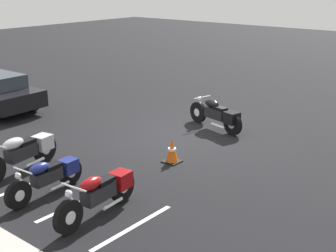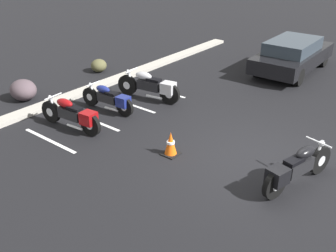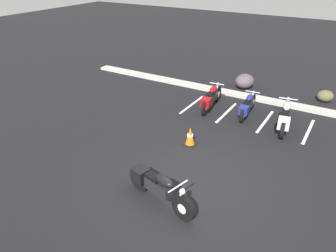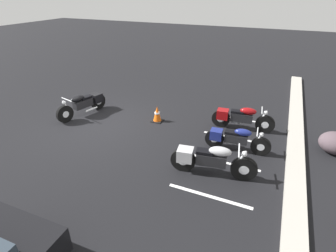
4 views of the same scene
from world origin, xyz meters
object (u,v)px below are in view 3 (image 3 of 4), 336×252
at_px(landscape_rock_1, 245,81).
at_px(parked_bike_1, 247,106).
at_px(parked_bike_0, 211,98).
at_px(traffic_cone, 190,137).
at_px(landscape_rock_0, 325,96).
at_px(parked_bike_2, 285,117).
at_px(motorcycle_black_featured, 157,186).

bearing_deg(landscape_rock_1, parked_bike_1, -69.04).
height_order(parked_bike_0, landscape_rock_1, parked_bike_0).
bearing_deg(parked_bike_0, parked_bike_1, -91.63).
bearing_deg(traffic_cone, landscape_rock_0, 62.09).
xyz_separation_m(landscape_rock_1, traffic_cone, (0.23, -5.93, -0.05)).
relative_size(parked_bike_2, landscape_rock_1, 2.44).
xyz_separation_m(parked_bike_2, landscape_rock_0, (0.89, 3.48, -0.23)).
distance_m(motorcycle_black_featured, landscape_rock_0, 9.45).
bearing_deg(landscape_rock_1, motorcycle_black_featured, -84.71).
distance_m(parked_bike_1, landscape_rock_0, 3.90).
bearing_deg(landscape_rock_1, parked_bike_2, -51.59).
distance_m(parked_bike_2, landscape_rock_1, 4.16).
height_order(parked_bike_0, parked_bike_2, parked_bike_2).
height_order(parked_bike_0, parked_bike_1, parked_bike_0).
xyz_separation_m(parked_bike_1, landscape_rock_0, (2.38, 3.09, -0.17)).
bearing_deg(motorcycle_black_featured, parked_bike_2, 86.65).
relative_size(parked_bike_0, traffic_cone, 3.53).
bearing_deg(traffic_cone, parked_bike_1, 74.02).
bearing_deg(parked_bike_0, parked_bike_2, -100.99).
bearing_deg(landscape_rock_0, parked_bike_1, -127.63).
distance_m(landscape_rock_1, traffic_cone, 5.93).
distance_m(parked_bike_0, landscape_rock_0, 5.01).
bearing_deg(parked_bike_1, landscape_rock_0, -41.56).
relative_size(landscape_rock_1, traffic_cone, 1.53).
height_order(parked_bike_2, traffic_cone, parked_bike_2).
distance_m(parked_bike_0, parked_bike_2, 2.99).
relative_size(motorcycle_black_featured, parked_bike_0, 1.00).
relative_size(parked_bike_0, parked_bike_2, 0.95).
bearing_deg(parked_bike_2, landscape_rock_1, 29.22).
xyz_separation_m(landscape_rock_0, landscape_rock_1, (-3.48, -0.21, 0.09)).
height_order(motorcycle_black_featured, parked_bike_2, parked_bike_2).
bearing_deg(parked_bike_0, landscape_rock_1, -12.77).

